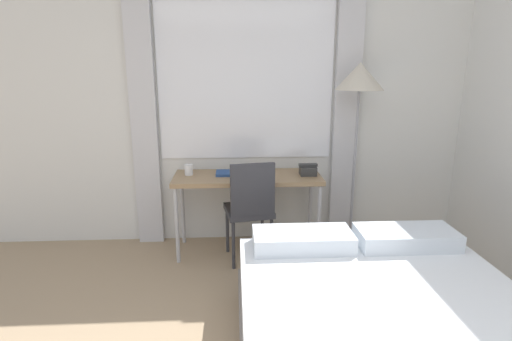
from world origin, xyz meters
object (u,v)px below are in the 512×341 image
(standing_lamp, at_px, (359,89))
(mug, at_px, (189,170))
(desk_chair, at_px, (250,205))
(desk, at_px, (247,182))
(book, at_px, (231,173))
(telephone, at_px, (308,170))

(standing_lamp, distance_m, mug, 1.70)
(mug, bearing_deg, desk_chair, -27.06)
(desk, xyz_separation_m, standing_lamp, (0.99, -0.02, 0.85))
(standing_lamp, bearing_deg, desk_chair, -167.41)
(desk, relative_size, book, 4.82)
(book, relative_size, mug, 2.82)
(desk_chair, xyz_separation_m, mug, (-0.56, 0.28, 0.26))
(desk_chair, xyz_separation_m, telephone, (0.55, 0.23, 0.26))
(standing_lamp, height_order, mug, standing_lamp)
(desk_chair, height_order, book, desk_chair)
(mug, bearing_deg, desk, -5.06)
(mug, bearing_deg, book, 0.50)
(desk, height_order, standing_lamp, standing_lamp)
(book, bearing_deg, telephone, -4.96)
(book, height_order, mug, mug)
(desk_chair, xyz_separation_m, book, (-0.16, 0.29, 0.22))
(desk_chair, bearing_deg, desk, 83.78)
(desk_chair, distance_m, standing_lamp, 1.41)
(telephone, distance_m, mug, 1.10)
(desk, relative_size, telephone, 7.93)
(telephone, relative_size, book, 0.61)
(telephone, relative_size, mug, 1.72)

